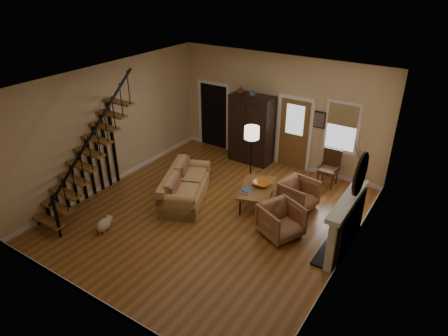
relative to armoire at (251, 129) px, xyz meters
The scene contains 15 objects.
room 1.49m from the armoire, 78.37° to the right, with size 7.00×7.33×3.30m.
staircase 4.94m from the armoire, 115.05° to the right, with size 0.94×2.80×3.20m, color brown, non-canonical shape.
fireplace 4.67m from the armoire, 34.69° to the right, with size 0.33×1.95×2.30m.
armoire is the anchor object (origin of this frame).
vase_a 1.23m from the armoire, 164.05° to the right, with size 0.24×0.24×0.25m, color #4C2619.
vase_b 1.16m from the armoire, 63.43° to the right, with size 0.20×0.20×0.21m, color #334C60.
sofa 3.01m from the armoire, 95.31° to the right, with size 0.91×2.11×0.79m, color tan, non-canonical shape.
coffee_table 2.67m from the armoire, 56.93° to the right, with size 0.77×1.32×0.51m, color brown, non-canonical shape.
bowl 2.50m from the armoire, 54.04° to the right, with size 0.45×0.45×0.11m, color #C66917.
books 2.80m from the armoire, 62.45° to the right, with size 0.24×0.33×0.06m, color beige, non-canonical shape.
armchair_left 3.92m from the armoire, 50.27° to the right, with size 0.83×0.85×0.78m, color brown.
armchair_right 2.97m from the armoire, 36.07° to the right, with size 0.80×0.83×0.75m, color brown.
floor_lamp 1.54m from the armoire, 60.72° to the right, with size 0.40×0.40×1.73m, color black, non-canonical shape.
side_chair 2.61m from the armoire, ahead, with size 0.54×0.54×1.02m, color #3C2413, non-canonical shape.
dog 5.23m from the armoire, 100.99° to the right, with size 0.27×0.45×0.33m, color beige, non-canonical shape.
Camera 1 is at (4.72, -6.71, 5.54)m, focal length 32.00 mm.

